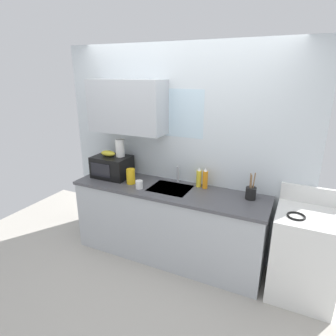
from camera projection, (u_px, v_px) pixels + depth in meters
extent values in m
cube|color=#B2ADA3|center=(111.00, 328.00, 2.58)|extent=(5.46, 4.40, 0.02)
cube|color=silver|center=(180.00, 152.00, 3.50)|extent=(3.06, 0.10, 2.50)
cube|color=#B2B7BC|center=(127.00, 106.00, 3.39)|extent=(0.95, 0.32, 0.62)
cube|color=silver|center=(181.00, 113.00, 3.30)|extent=(0.56, 0.02, 0.55)
cube|color=#B2B7BC|center=(168.00, 224.00, 3.46)|extent=(2.26, 0.60, 0.86)
cube|color=#4C4C51|center=(168.00, 190.00, 3.32)|extent=(2.29, 0.63, 0.03)
cube|color=#9EA0A5|center=(170.00, 194.00, 3.34)|extent=(0.46, 0.38, 0.14)
cylinder|color=#B2B5BA|center=(178.00, 174.00, 3.48)|extent=(0.03, 0.03, 0.20)
cube|color=white|center=(303.00, 255.00, 2.85)|extent=(0.60, 0.60, 0.90)
torus|color=black|center=(296.00, 216.00, 2.66)|extent=(0.17, 0.17, 0.02)
cube|color=white|center=(312.00, 195.00, 2.91)|extent=(0.60, 0.04, 0.18)
cube|color=black|center=(112.00, 167.00, 3.64)|extent=(0.46, 0.34, 0.27)
cube|color=black|center=(100.00, 170.00, 3.51)|extent=(0.28, 0.01, 0.17)
ellipsoid|color=gold|center=(108.00, 153.00, 3.61)|extent=(0.20, 0.11, 0.07)
cylinder|color=white|center=(120.00, 148.00, 3.57)|extent=(0.11, 0.11, 0.22)
cylinder|color=yellow|center=(199.00, 179.00, 3.34)|extent=(0.06, 0.06, 0.20)
cone|color=white|center=(199.00, 169.00, 3.30)|extent=(0.05, 0.05, 0.04)
cylinder|color=orange|center=(205.00, 180.00, 3.29)|extent=(0.06, 0.06, 0.21)
cone|color=white|center=(206.00, 170.00, 3.25)|extent=(0.04, 0.04, 0.04)
cylinder|color=gold|center=(131.00, 176.00, 3.43)|extent=(0.10, 0.10, 0.18)
cylinder|color=white|center=(139.00, 185.00, 3.30)|extent=(0.08, 0.08, 0.09)
cylinder|color=black|center=(251.00, 193.00, 3.02)|extent=(0.11, 0.11, 0.13)
cylinder|color=olive|center=(250.00, 185.00, 3.00)|extent=(0.02, 0.03, 0.24)
cylinder|color=olive|center=(254.00, 184.00, 2.99)|extent=(0.02, 0.02, 0.25)
cylinder|color=olive|center=(251.00, 186.00, 2.97)|extent=(0.02, 0.02, 0.24)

